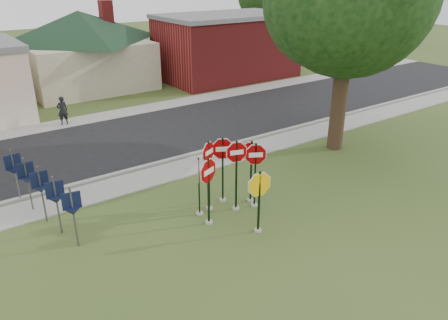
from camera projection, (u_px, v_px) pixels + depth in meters
ground at (258, 231)px, 14.04m from camera, size 120.00×120.00×0.00m
sidewalk_near at (174, 171)px, 18.16m from camera, size 60.00×1.60×0.06m
road at (130, 140)px, 21.53m from camera, size 60.00×7.00×0.04m
sidewalk_far at (98, 117)px, 24.75m from camera, size 60.00×1.60×0.06m
curb at (163, 162)px, 18.89m from camera, size 60.00×0.20×0.14m
stop_sign_center at (236, 166)px, 14.65m from camera, size 0.97×0.33×2.67m
stop_sign_yellow at (259, 194)px, 13.47m from camera, size 1.12×0.24×2.23m
stop_sign_left at (208, 182)px, 13.85m from camera, size 1.04×0.44×2.46m
stop_sign_right at (255, 167)px, 14.91m from camera, size 0.90×0.53×2.49m
stop_sign_back_right at (223, 160)px, 15.23m from camera, size 0.96×0.50×2.57m
stop_sign_back_left at (209, 167)px, 14.66m from camera, size 0.88×0.43×2.65m
stop_sign_far_right at (251, 163)px, 15.23m from camera, size 0.57×0.93×2.45m
stop_sign_far_left at (199, 179)px, 14.45m from camera, size 0.60×0.97×2.23m
route_sign_row at (41, 189)px, 14.08m from camera, size 1.43×4.63×2.00m
building_house at (80, 34)px, 30.14m from camera, size 11.60×11.60×6.20m
building_brick at (227, 46)px, 33.29m from camera, size 10.20×6.20×4.75m
pedestrian at (62, 110)px, 23.29m from camera, size 0.57×0.38×1.53m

